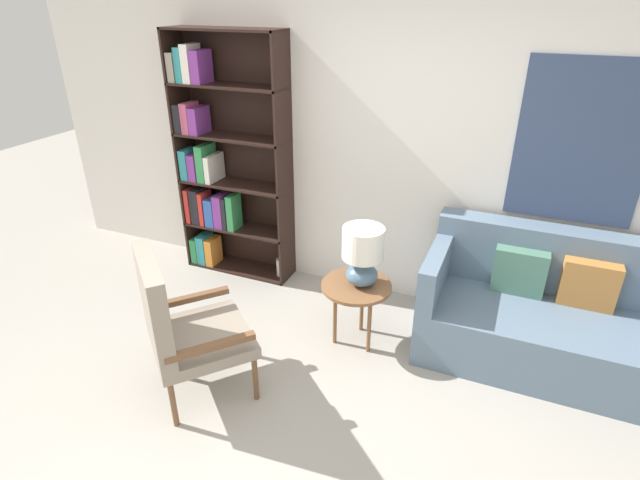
% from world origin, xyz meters
% --- Properties ---
extents(ground_plane, '(14.00, 14.00, 0.00)m').
position_xyz_m(ground_plane, '(0.00, 0.00, 0.00)').
color(ground_plane, '#9E998E').
extents(wall_back, '(6.40, 0.08, 2.70)m').
position_xyz_m(wall_back, '(0.03, 2.03, 1.35)').
color(wall_back, silver).
rests_on(wall_back, ground_plane).
extents(bookshelf, '(1.02, 0.30, 2.14)m').
position_xyz_m(bookshelf, '(-1.36, 1.85, 1.01)').
color(bookshelf, black).
rests_on(bookshelf, ground_plane).
extents(armchair, '(0.85, 0.85, 1.02)m').
position_xyz_m(armchair, '(-0.68, 0.28, 0.56)').
color(armchair, brown).
rests_on(armchair, ground_plane).
extents(couch, '(1.68, 0.84, 0.90)m').
position_xyz_m(couch, '(1.46, 1.60, 0.34)').
color(couch, slate).
rests_on(couch, ground_plane).
extents(side_table, '(0.51, 0.51, 0.50)m').
position_xyz_m(side_table, '(0.16, 1.21, 0.45)').
color(side_table, brown).
rests_on(side_table, ground_plane).
extents(table_lamp, '(0.29, 0.29, 0.45)m').
position_xyz_m(table_lamp, '(0.20, 1.23, 0.76)').
color(table_lamp, slate).
rests_on(table_lamp, side_table).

